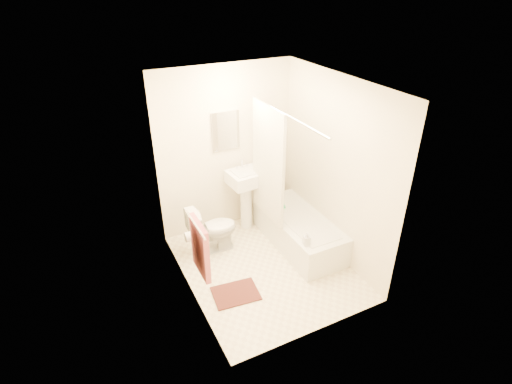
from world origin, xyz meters
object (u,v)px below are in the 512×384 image
bathtub (298,231)px  toilet (212,229)px  bath_mat (236,293)px  soap_bottle (307,239)px  sink (247,197)px

bathtub → toilet: bearing=159.9°
bath_mat → soap_bottle: soap_bottle is taller
bath_mat → soap_bottle: size_ratio=3.04×
toilet → bath_mat: bearing=177.5°
toilet → sink: (0.66, 0.29, 0.18)m
bathtub → soap_bottle: bearing=-113.7°
toilet → sink: size_ratio=0.66×
toilet → bath_mat: (-0.09, -0.96, -0.32)m
sink → toilet: bearing=-160.8°
toilet → bathtub: size_ratio=0.44×
soap_bottle → sink: bearing=99.8°
toilet → soap_bottle: toilet is taller
bathtub → bath_mat: size_ratio=2.83×
toilet → soap_bottle: 1.33m
toilet → sink: 0.75m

